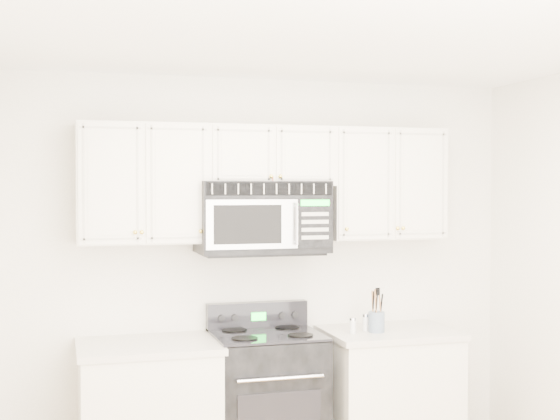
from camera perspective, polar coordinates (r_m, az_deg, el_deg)
name	(u,v)px	position (r m, az deg, el deg)	size (l,w,h in m)	color
room	(358,311)	(3.64, 5.70, -7.35)	(3.51, 3.51, 2.61)	brown
base_cabinet_right	(389,403)	(5.43, 7.97, -13.79)	(0.86, 0.65, 0.92)	beige
range	(267,403)	(5.16, -0.98, -13.93)	(0.69, 0.63, 1.10)	black
upper_cabinets	(268,178)	(5.10, -0.88, 2.37)	(2.44, 0.37, 0.75)	beige
microwave	(262,217)	(5.04, -1.33, -0.50)	(0.83, 0.47, 0.46)	black
utensil_crock	(376,321)	(5.20, 7.07, -8.04)	(0.11, 0.11, 0.29)	slate
shaker_salt	(353,325)	(5.15, 5.34, -8.41)	(0.04, 0.04, 0.10)	silver
shaker_pepper	(366,322)	(5.24, 6.30, -8.16)	(0.05, 0.05, 0.11)	silver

